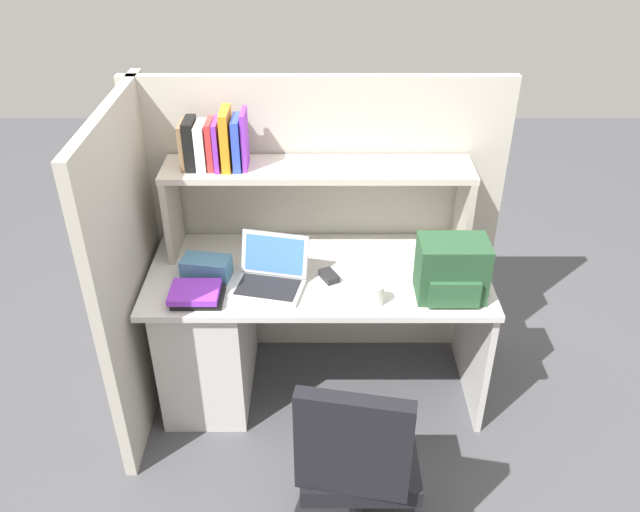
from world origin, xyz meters
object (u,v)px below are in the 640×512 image
at_px(paper_cup, 377,295).
at_px(computer_mouse, 331,276).
at_px(laptop, 273,275).
at_px(tissue_box, 209,268).
at_px(backpack, 454,270).
at_px(office_chair, 358,474).

bearing_deg(paper_cup, computer_mouse, 136.41).
height_order(laptop, paper_cup, laptop).
relative_size(laptop, computer_mouse, 3.45).
height_order(paper_cup, tissue_box, tissue_box).
height_order(backpack, paper_cup, backpack).
height_order(laptop, backpack, backpack).
bearing_deg(tissue_box, backpack, 1.59).
bearing_deg(tissue_box, paper_cup, -6.09).
bearing_deg(laptop, paper_cup, -17.17).
xyz_separation_m(backpack, paper_cup, (-0.34, -0.06, -0.08)).
xyz_separation_m(laptop, tissue_box, (-0.30, 0.06, -0.00)).
bearing_deg(tissue_box, laptop, -2.74).
bearing_deg(tissue_box, computer_mouse, 7.24).
distance_m(backpack, tissue_box, 1.11).
height_order(backpack, office_chair, backpack).
distance_m(laptop, computer_mouse, 0.27).
xyz_separation_m(paper_cup, tissue_box, (-0.76, 0.21, 0.00)).
bearing_deg(paper_cup, tissue_box, 164.95).
xyz_separation_m(tissue_box, office_chair, (0.66, -0.85, -0.39)).
height_order(backpack, tissue_box, backpack).
bearing_deg(backpack, office_chair, -121.84).
bearing_deg(computer_mouse, paper_cup, -70.66).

